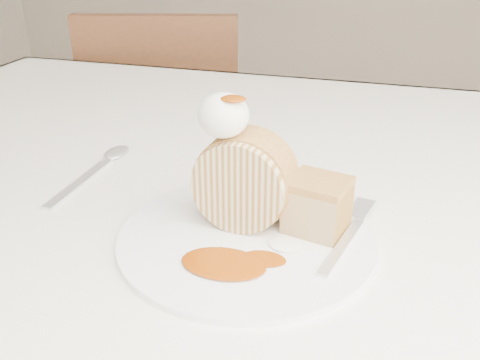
% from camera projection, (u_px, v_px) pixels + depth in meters
% --- Properties ---
extents(table, '(1.40, 0.90, 0.75)m').
position_uv_depth(table, '(252.00, 215.00, 0.79)').
color(table, white).
rests_on(table, ground).
extents(chair_far, '(0.49, 0.49, 0.85)m').
position_uv_depth(chair_far, '(168.00, 141.00, 1.52)').
color(chair_far, brown).
rests_on(chair_far, ground).
extents(plate, '(0.32, 0.32, 0.01)m').
position_uv_depth(plate, '(246.00, 238.00, 0.56)').
color(plate, white).
rests_on(plate, table).
extents(roulade_slice, '(0.10, 0.06, 0.10)m').
position_uv_depth(roulade_slice, '(244.00, 181.00, 0.56)').
color(roulade_slice, beige).
rests_on(roulade_slice, plate).
extents(cake_chunk, '(0.07, 0.07, 0.05)m').
position_uv_depth(cake_chunk, '(317.00, 208.00, 0.56)').
color(cake_chunk, '#B68D44').
rests_on(cake_chunk, plate).
extents(whipped_cream, '(0.05, 0.05, 0.05)m').
position_uv_depth(whipped_cream, '(223.00, 115.00, 0.53)').
color(whipped_cream, white).
rests_on(whipped_cream, roulade_slice).
extents(caramel_drizzle, '(0.03, 0.02, 0.01)m').
position_uv_depth(caramel_drizzle, '(233.00, 93.00, 0.51)').
color(caramel_drizzle, '#883705').
rests_on(caramel_drizzle, whipped_cream).
extents(caramel_pool, '(0.09, 0.07, 0.00)m').
position_uv_depth(caramel_pool, '(224.00, 263.00, 0.51)').
color(caramel_pool, '#883705').
rests_on(caramel_pool, plate).
extents(fork, '(0.06, 0.16, 0.00)m').
position_uv_depth(fork, '(342.00, 246.00, 0.54)').
color(fork, silver).
rests_on(fork, plate).
extents(spoon, '(0.03, 0.18, 0.00)m').
position_uv_depth(spoon, '(80.00, 182.00, 0.68)').
color(spoon, silver).
rests_on(spoon, table).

